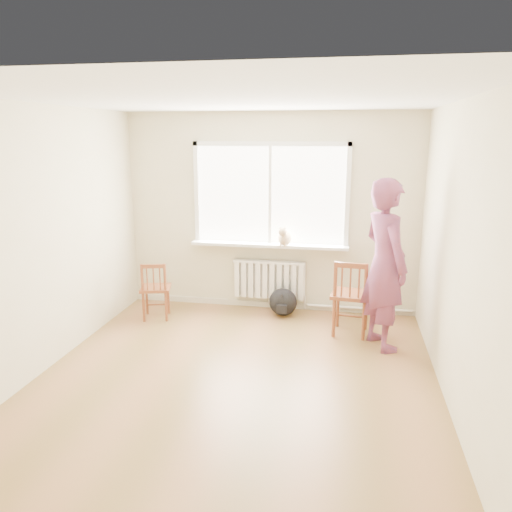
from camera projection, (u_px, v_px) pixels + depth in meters
The scene contains 13 objects.
floor at pixel (235, 381), 4.99m from camera, with size 4.50×4.50×0.00m, color #96653D.
ceiling at pixel (232, 99), 4.35m from camera, with size 4.50×4.50×0.00m, color white.
back_wall at pixel (271, 213), 6.82m from camera, with size 4.00×0.01×2.70m, color beige.
window at pixel (270, 191), 6.72m from camera, with size 2.12×0.05×1.42m.
windowsill at pixel (269, 245), 6.81m from camera, with size 2.15×0.22×0.04m, color white.
radiator at pixel (269, 279), 6.95m from camera, with size 1.00×0.12×0.55m.
heating_pipe at pixel (359, 308), 6.84m from camera, with size 0.04×0.04×1.40m, color silver.
baseboard at pixel (270, 304), 7.11m from camera, with size 4.00×0.03×0.08m, color beige.
chair_left at pixel (155, 290), 6.59m from camera, with size 0.46×0.45×0.78m.
chair_right at pixel (351, 298), 6.03m from camera, with size 0.51×0.49×0.94m.
person at pixel (385, 265), 5.60m from camera, with size 0.71×0.47×1.95m, color #CE4478.
cat at pixel (285, 237), 6.66m from camera, with size 0.22×0.43×0.29m.
backpack at pixel (283, 302), 6.75m from camera, with size 0.38×0.28×0.38m, color black.
Camera 1 is at (1.04, -4.44, 2.39)m, focal length 35.00 mm.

